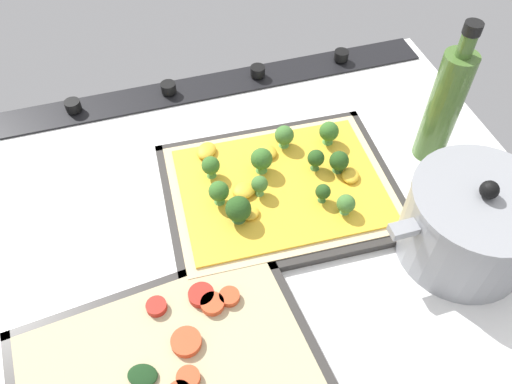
{
  "coord_description": "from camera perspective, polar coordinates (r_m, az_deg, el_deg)",
  "views": [
    {
      "loc": [
        14.81,
        44.24,
        61.95
      ],
      "look_at": [
        1.5,
        0.19,
        6.4
      ],
      "focal_mm": 35.93,
      "sensor_mm": 36.0,
      "label": 1
    }
  ],
  "objects": [
    {
      "name": "cooking_pot",
      "position": [
        0.75,
        22.81,
        -3.27
      ],
      "size": [
        25.27,
        18.44,
        14.38
      ],
      "color": "gray",
      "rests_on": "ground_plane"
    },
    {
      "name": "baking_tray_back",
      "position": [
        0.67,
        -9.81,
        -19.03
      ],
      "size": [
        38.49,
        28.02,
        1.3
      ],
      "color": "#33302D",
      "rests_on": "ground_plane"
    },
    {
      "name": "veggie_pizza_back",
      "position": [
        0.66,
        -9.56,
        -18.55
      ],
      "size": [
        35.86,
        25.39,
        1.9
      ],
      "color": "tan",
      "rests_on": "baking_tray_back"
    },
    {
      "name": "stove_control_panel",
      "position": [
        0.99,
        -4.68,
        11.89
      ],
      "size": [
        82.55,
        7.0,
        2.6
      ],
      "color": "black",
      "rests_on": "ground_plane"
    },
    {
      "name": "ground_plane",
      "position": [
        0.79,
        1.0,
        -3.32
      ],
      "size": [
        85.99,
        71.24,
        3.0
      ],
      "primitive_type": "cube",
      "color": "white"
    },
    {
      "name": "broccoli_pizza",
      "position": [
        0.79,
        2.62,
        0.94
      ],
      "size": [
        34.35,
        26.71,
        5.74
      ],
      "color": "beige",
      "rests_on": "baking_tray_front"
    },
    {
      "name": "baking_tray_front",
      "position": [
        0.8,
        2.74,
        0.07
      ],
      "size": [
        36.85,
        29.22,
        1.3
      ],
      "color": "#33302D",
      "rests_on": "ground_plane"
    },
    {
      "name": "oil_bottle",
      "position": [
        0.84,
        20.25,
        9.05
      ],
      "size": [
        5.07,
        5.07,
        24.43
      ],
      "color": "#476B2D",
      "rests_on": "ground_plane"
    }
  ]
}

